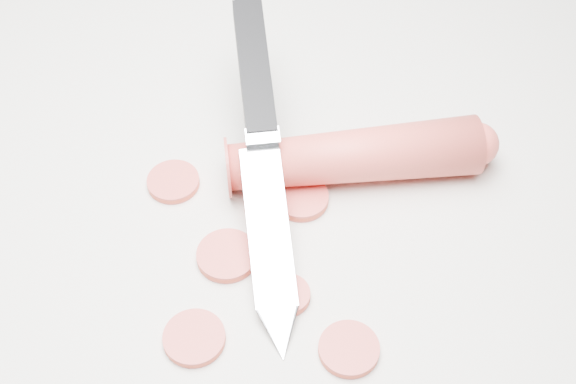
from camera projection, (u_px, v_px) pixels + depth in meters
The scene contains 10 objects.
ground at pixel (278, 202), 0.55m from camera, with size 2.40×2.40×0.00m, color beige.
carrot at pixel (354, 156), 0.55m from camera, with size 0.04×0.04×0.17m, color #DA3C34.
carrot_slice_0 at pixel (269, 205), 0.55m from camera, with size 0.03×0.03×0.01m, color #C23933.
carrot_slice_1 at pixel (173, 182), 0.56m from camera, with size 0.04×0.04×0.01m, color #C23933.
carrot_slice_2 at pixel (227, 256), 0.52m from camera, with size 0.04×0.04×0.01m, color #C23933.
carrot_slice_3 at pixel (194, 338), 0.48m from camera, with size 0.04×0.04×0.01m, color #C23933.
carrot_slice_4 at pixel (349, 349), 0.48m from camera, with size 0.04×0.04×0.01m, color #C23933.
carrot_slice_5 at pixel (301, 198), 0.55m from camera, with size 0.04×0.04×0.01m, color #C23933.
carrot_slice_6 at pixel (288, 295), 0.50m from camera, with size 0.03×0.03×0.01m, color #C23933.
kitchen_knife at pixel (265, 157), 0.52m from camera, with size 0.19×0.21×0.08m, color silver, non-canonical shape.
Camera 1 is at (0.20, -0.27, 0.44)m, focal length 50.00 mm.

